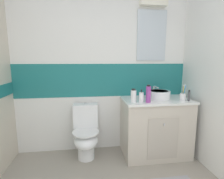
# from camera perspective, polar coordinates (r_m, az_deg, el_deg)

# --- Properties ---
(wall_back_tiled) EXTENTS (3.20, 0.20, 2.50)m
(wall_back_tiled) POSITION_cam_1_polar(r_m,az_deg,el_deg) (2.69, -2.99, 6.53)
(wall_back_tiled) COLOR white
(wall_back_tiled) RESTS_ON ground_plane
(vanity_cabinet) EXTENTS (0.96, 0.60, 0.85)m
(vanity_cabinet) POSITION_cam_1_polar(r_m,az_deg,el_deg) (2.71, 13.98, -11.82)
(vanity_cabinet) COLOR beige
(vanity_cabinet) RESTS_ON ground_plane
(sink_basin) EXTENTS (0.33, 0.37, 0.16)m
(sink_basin) POSITION_cam_1_polar(r_m,az_deg,el_deg) (2.61, 15.10, -1.55)
(sink_basin) COLOR white
(sink_basin) RESTS_ON vanity_cabinet
(toilet) EXTENTS (0.37, 0.50, 0.78)m
(toilet) POSITION_cam_1_polar(r_m,az_deg,el_deg) (2.59, -8.62, -14.13)
(toilet) COLOR white
(toilet) RESTS_ON ground_plane
(toothbrush_cup) EXTENTS (0.08, 0.08, 0.23)m
(toothbrush_cup) POSITION_cam_1_polar(r_m,az_deg,el_deg) (2.57, 22.31, -2.16)
(toothbrush_cup) COLOR white
(toothbrush_cup) RESTS_ON vanity_cabinet
(soap_dispenser) EXTENTS (0.06, 0.06, 0.17)m
(soap_dispenser) POSITION_cam_1_polar(r_m,az_deg,el_deg) (2.33, 9.63, -2.51)
(soap_dispenser) COLOR white
(soap_dispenser) RESTS_ON vanity_cabinet
(shampoo_bottle_tall) EXTENTS (0.07, 0.07, 0.24)m
(shampoo_bottle_tall) POSITION_cam_1_polar(r_m,az_deg,el_deg) (2.32, 11.92, -1.45)
(shampoo_bottle_tall) COLOR #993F99
(shampoo_bottle_tall) RESTS_ON vanity_cabinet
(mouthwash_bottle) EXTENTS (0.07, 0.07, 0.19)m
(mouthwash_bottle) POSITION_cam_1_polar(r_m,az_deg,el_deg) (2.28, 7.09, -2.14)
(mouthwash_bottle) COLOR white
(mouthwash_bottle) RESTS_ON vanity_cabinet
(toothpaste_tube_upright) EXTENTS (0.03, 0.03, 0.15)m
(toothpaste_tube_upright) POSITION_cam_1_polar(r_m,az_deg,el_deg) (2.59, 24.05, -1.92)
(toothpaste_tube_upright) COLOR #4C4C51
(toothpaste_tube_upright) RESTS_ON vanity_cabinet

